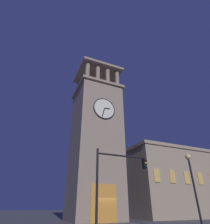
# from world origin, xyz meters

# --- Properties ---
(ground_plane) EXTENTS (200.00, 200.00, 0.00)m
(ground_plane) POSITION_xyz_m (0.00, 0.00, 0.00)
(ground_plane) COLOR #4C4C51
(clocktower) EXTENTS (7.03, 6.88, 26.07)m
(clocktower) POSITION_xyz_m (0.35, -2.45, 10.06)
(clocktower) COLOR gray
(clocktower) RESTS_ON ground_plane
(adjacent_wing_building) EXTENTS (19.87, 8.12, 10.53)m
(adjacent_wing_building) POSITION_xyz_m (-16.24, -3.62, 5.28)
(adjacent_wing_building) COLOR gray
(adjacent_wing_building) RESTS_ON ground_plane
(traffic_signal_near) EXTENTS (4.03, 0.41, 5.25)m
(traffic_signal_near) POSITION_xyz_m (3.58, 10.29, 3.59)
(traffic_signal_near) COLOR black
(traffic_signal_near) RESTS_ON ground_plane
(street_lamp) EXTENTS (0.44, 0.44, 5.26)m
(street_lamp) POSITION_xyz_m (-2.07, 11.62, 3.66)
(street_lamp) COLOR black
(street_lamp) RESTS_ON ground_plane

